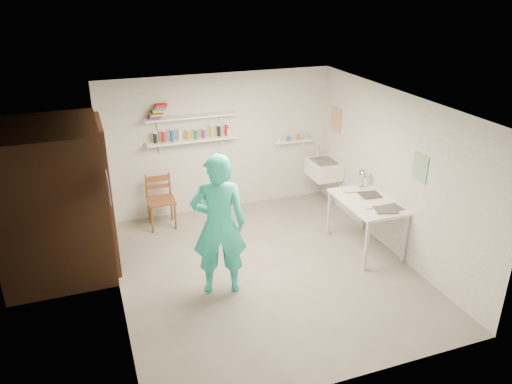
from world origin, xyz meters
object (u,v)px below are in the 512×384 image
object	(u,v)px
work_table	(365,225)
man	(219,225)
wall_clock	(210,196)
belfast_sink	(324,169)
desk_lamp	(363,174)
wooden_chair	(161,201)

from	to	relation	value
work_table	man	bearing A→B (deg)	-172.51
man	wall_clock	distance (m)	0.39
belfast_sink	wall_clock	xyz separation A→B (m)	(-2.53, -1.72, 0.58)
wall_clock	desk_lamp	world-z (taller)	wall_clock
man	work_table	xyz separation A→B (m)	(2.37, 0.31, -0.56)
desk_lamp	man	bearing A→B (deg)	-162.86
belfast_sink	work_table	size ratio (longest dim) A/B	0.50
work_table	desk_lamp	world-z (taller)	desk_lamp
belfast_sink	wooden_chair	world-z (taller)	wooden_chair
belfast_sink	man	size ratio (longest dim) A/B	0.31
man	desk_lamp	world-z (taller)	man
wooden_chair	desk_lamp	bearing A→B (deg)	-22.49
wooden_chair	desk_lamp	size ratio (longest dim) A/B	6.27
belfast_sink	wall_clock	size ratio (longest dim) A/B	1.74
man	belfast_sink	bearing A→B (deg)	-128.84
work_table	wall_clock	bearing A→B (deg)	-177.70
wall_clock	work_table	size ratio (longest dim) A/B	0.29
belfast_sink	man	xyz separation A→B (m)	(-2.48, -1.93, 0.26)
wooden_chair	work_table	distance (m)	3.29
man	wall_clock	world-z (taller)	man
belfast_sink	desk_lamp	distance (m)	1.19
man	desk_lamp	bearing A→B (deg)	-149.62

